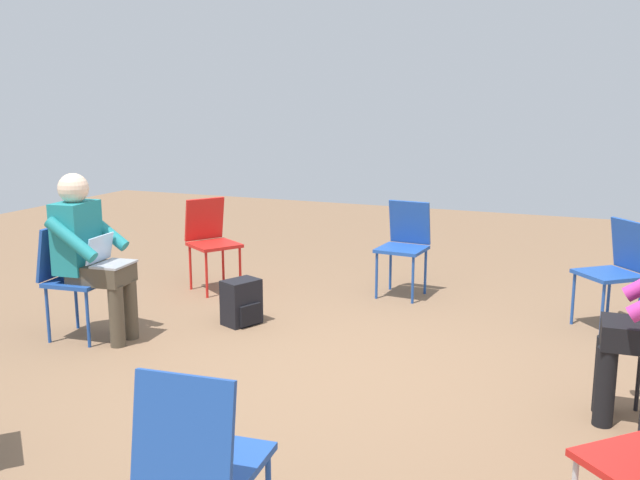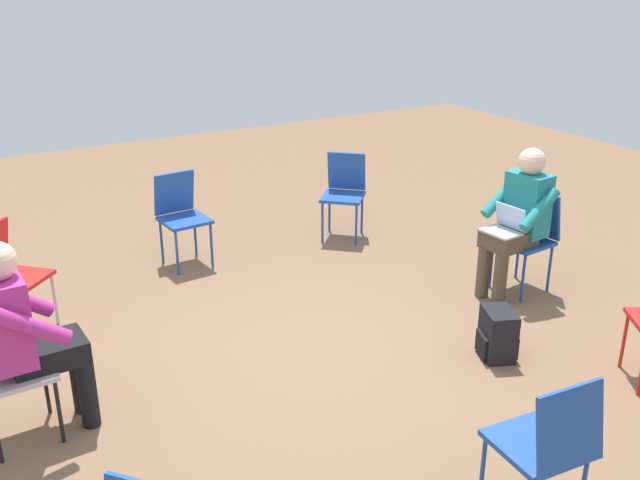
{
  "view_description": "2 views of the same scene",
  "coord_description": "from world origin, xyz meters",
  "px_view_note": "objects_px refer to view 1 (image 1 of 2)",
  "views": [
    {
      "loc": [
        -1.6,
        4.11,
        1.79
      ],
      "look_at": [
        0.11,
        -0.05,
        0.87
      ],
      "focal_mm": 40.0,
      "sensor_mm": 36.0,
      "label": 1
    },
    {
      "loc": [
        -2.27,
        -3.87,
        2.63
      ],
      "look_at": [
        -0.17,
        -0.26,
        0.98
      ],
      "focal_mm": 40.0,
      "sensor_mm": 36.0,
      "label": 2
    }
  ],
  "objects_px": {
    "chair_north": "(200,457)",
    "backpack_near_laptop_user": "(241,305)",
    "chair_southwest": "(616,266)",
    "person_with_laptop": "(89,248)",
    "chair_southeast": "(211,237)",
    "chair_east": "(71,273)",
    "chair_south": "(405,241)"
  },
  "relations": [
    {
      "from": "chair_north",
      "to": "backpack_near_laptop_user",
      "type": "distance_m",
      "value": 3.07
    },
    {
      "from": "chair_southwest",
      "to": "person_with_laptop",
      "type": "relative_size",
      "value": 0.69
    },
    {
      "from": "chair_southeast",
      "to": "backpack_near_laptop_user",
      "type": "height_order",
      "value": "chair_southeast"
    },
    {
      "from": "chair_east",
      "to": "chair_southwest",
      "type": "bearing_deg",
      "value": 109.92
    },
    {
      "from": "chair_east",
      "to": "chair_north",
      "type": "distance_m",
      "value": 3.08
    },
    {
      "from": "backpack_near_laptop_user",
      "to": "chair_east",
      "type": "bearing_deg",
      "value": 36.19
    },
    {
      "from": "chair_south",
      "to": "backpack_near_laptop_user",
      "type": "distance_m",
      "value": 1.67
    },
    {
      "from": "chair_southwest",
      "to": "person_with_laptop",
      "type": "distance_m",
      "value": 3.99
    },
    {
      "from": "chair_southeast",
      "to": "person_with_laptop",
      "type": "xyz_separation_m",
      "value": [
        0.09,
        1.55,
        0.2
      ]
    },
    {
      "from": "backpack_near_laptop_user",
      "to": "chair_southwest",
      "type": "bearing_deg",
      "value": -159.6
    },
    {
      "from": "chair_east",
      "to": "backpack_near_laptop_user",
      "type": "xyz_separation_m",
      "value": [
        -1.02,
        -0.75,
        -0.34
      ]
    },
    {
      "from": "chair_southwest",
      "to": "chair_southeast",
      "type": "bearing_deg",
      "value": 52.88
    },
    {
      "from": "chair_southwest",
      "to": "chair_southeast",
      "type": "distance_m",
      "value": 3.49
    },
    {
      "from": "chair_east",
      "to": "person_with_laptop",
      "type": "distance_m",
      "value": 0.26
    },
    {
      "from": "chair_southeast",
      "to": "person_with_laptop",
      "type": "bearing_deg",
      "value": 29.28
    },
    {
      "from": "chair_north",
      "to": "person_with_laptop",
      "type": "xyz_separation_m",
      "value": [
        2.18,
        -2.01,
        0.2
      ]
    },
    {
      "from": "chair_southwest",
      "to": "chair_southeast",
      "type": "xyz_separation_m",
      "value": [
        3.49,
        0.2,
        0.0
      ]
    },
    {
      "from": "chair_southeast",
      "to": "chair_east",
      "type": "xyz_separation_m",
      "value": [
        0.26,
        1.56,
        0.0
      ]
    },
    {
      "from": "chair_south",
      "to": "chair_east",
      "type": "height_order",
      "value": "same"
    },
    {
      "from": "chair_southeast",
      "to": "backpack_near_laptop_user",
      "type": "distance_m",
      "value": 1.16
    },
    {
      "from": "chair_south",
      "to": "chair_southwest",
      "type": "bearing_deg",
      "value": 174.67
    },
    {
      "from": "chair_southwest",
      "to": "person_with_laptop",
      "type": "bearing_deg",
      "value": 75.59
    },
    {
      "from": "chair_east",
      "to": "backpack_near_laptop_user",
      "type": "distance_m",
      "value": 1.31
    },
    {
      "from": "backpack_near_laptop_user",
      "to": "chair_south",
      "type": "bearing_deg",
      "value": -126.01
    },
    {
      "from": "chair_southeast",
      "to": "person_with_laptop",
      "type": "relative_size",
      "value": 0.69
    },
    {
      "from": "chair_south",
      "to": "person_with_laptop",
      "type": "xyz_separation_m",
      "value": [
        1.81,
        2.05,
        0.2
      ]
    },
    {
      "from": "chair_southwest",
      "to": "chair_north",
      "type": "height_order",
      "value": "same"
    },
    {
      "from": "person_with_laptop",
      "to": "chair_southeast",
      "type": "bearing_deg",
      "value": 171.25
    },
    {
      "from": "chair_south",
      "to": "backpack_near_laptop_user",
      "type": "bearing_deg",
      "value": 58.47
    },
    {
      "from": "chair_southeast",
      "to": "chair_east",
      "type": "relative_size",
      "value": 1.0
    },
    {
      "from": "chair_southeast",
      "to": "chair_east",
      "type": "distance_m",
      "value": 1.58
    },
    {
      "from": "chair_south",
      "to": "backpack_near_laptop_user",
      "type": "relative_size",
      "value": 2.36
    }
  ]
}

